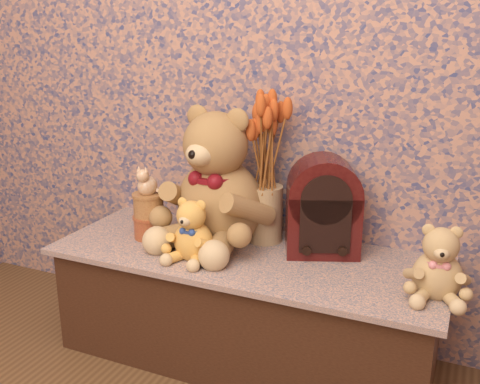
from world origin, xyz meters
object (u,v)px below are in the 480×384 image
at_px(teddy_medium, 193,226).
at_px(cat_figurine, 147,179).
at_px(teddy_large, 220,170).
at_px(biscuit_tin_lower, 150,227).
at_px(teddy_small, 439,258).
at_px(ceramic_vase, 265,214).
at_px(cathedral_radio, 323,205).

xyz_separation_m(teddy_medium, cat_figurine, (-0.24, 0.10, 0.11)).
bearing_deg(teddy_large, biscuit_tin_lower, -152.20).
distance_m(teddy_large, teddy_medium, 0.25).
distance_m(teddy_large, biscuit_tin_lower, 0.35).
bearing_deg(cat_figurine, teddy_medium, -22.19).
bearing_deg(teddy_small, cat_figurine, 169.28).
distance_m(teddy_small, ceramic_vase, 0.66).
height_order(ceramic_vase, cat_figurine, cat_figurine).
bearing_deg(cathedral_radio, ceramic_vase, 153.98).
xyz_separation_m(ceramic_vase, biscuit_tin_lower, (-0.41, -0.15, -0.06)).
bearing_deg(cat_figurine, teddy_large, 19.68).
distance_m(teddy_medium, ceramic_vase, 0.30).
xyz_separation_m(ceramic_vase, cat_figurine, (-0.41, -0.15, 0.12)).
bearing_deg(cat_figurine, teddy_small, -2.80).
height_order(teddy_small, ceramic_vase, teddy_small).
bearing_deg(ceramic_vase, teddy_large, -158.95).
bearing_deg(ceramic_vase, teddy_medium, -123.68).
bearing_deg(biscuit_tin_lower, cat_figurine, 0.00).
bearing_deg(ceramic_vase, cathedral_radio, -4.59).
bearing_deg(teddy_medium, biscuit_tin_lower, 159.55).
distance_m(cathedral_radio, ceramic_vase, 0.23).
bearing_deg(ceramic_vase, biscuit_tin_lower, -159.79).
distance_m(teddy_small, cat_figurine, 1.04).
height_order(teddy_large, teddy_small, teddy_large).
height_order(teddy_medium, teddy_small, teddy_small).
xyz_separation_m(teddy_medium, cathedral_radio, (0.39, 0.23, 0.06)).
bearing_deg(biscuit_tin_lower, teddy_medium, -22.19).
height_order(cathedral_radio, cat_figurine, cathedral_radio).
bearing_deg(teddy_small, ceramic_vase, 154.17).
relative_size(ceramic_vase, biscuit_tin_lower, 1.81).
relative_size(cathedral_radio, cat_figurine, 3.03).
bearing_deg(biscuit_tin_lower, teddy_large, 19.69).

